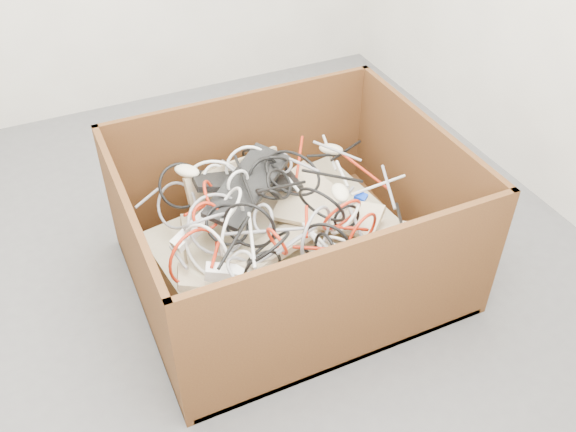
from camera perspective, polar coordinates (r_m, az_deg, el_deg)
name	(u,v)px	position (r m, az deg, el deg)	size (l,w,h in m)	color
ground	(229,255)	(2.70, -5.40, -3.61)	(3.00, 3.00, 0.00)	#4F4F51
cardboard_box	(286,249)	(2.50, -0.16, -3.03)	(1.21, 1.01, 0.61)	#412110
keyboard_pile	(283,220)	(2.44, -0.50, -0.34)	(0.95, 0.74, 0.37)	beige
mice_scatter	(289,208)	(2.37, 0.07, 0.74)	(0.77, 0.76, 0.19)	beige
power_strip_left	(201,222)	(2.30, -8.01, -0.59)	(0.27, 0.05, 0.04)	white
power_strip_right	(248,275)	(2.15, -3.71, -5.42)	(0.29, 0.06, 0.04)	white
vga_plug	(361,197)	(2.46, 6.70, 1.77)	(0.04, 0.04, 0.02)	#0D36C7
cable_tangle	(262,212)	(2.30, -2.37, 0.41)	(1.07, 0.89, 0.40)	gray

